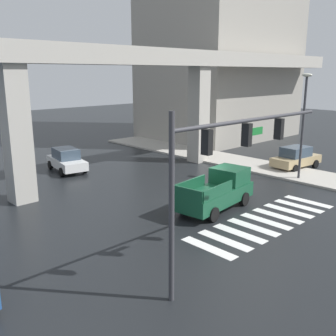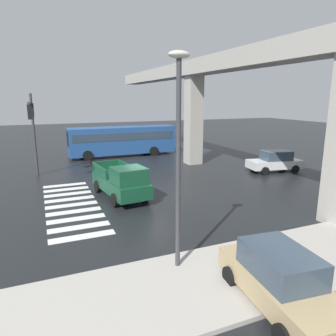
{
  "view_description": "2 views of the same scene",
  "coord_description": "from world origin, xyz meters",
  "px_view_note": "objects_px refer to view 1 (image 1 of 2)",
  "views": [
    {
      "loc": [
        -16.08,
        -14.39,
        7.29
      ],
      "look_at": [
        0.15,
        2.74,
        1.42
      ],
      "focal_mm": 41.22,
      "sensor_mm": 36.0,
      "label": 1
    },
    {
      "loc": [
        17.21,
        -5.94,
        5.83
      ],
      "look_at": [
        -0.1,
        1.31,
        1.6
      ],
      "focal_mm": 33.05,
      "sensor_mm": 36.0,
      "label": 2
    }
  ],
  "objects_px": {
    "sedan_tan": "(296,158)",
    "street_lamp_near_corner": "(304,114)",
    "sedan_white": "(66,160)",
    "traffic_signal_mast": "(227,153)",
    "pickup_truck": "(218,191)"
  },
  "relations": [
    {
      "from": "sedan_tan",
      "to": "street_lamp_near_corner",
      "type": "bearing_deg",
      "value": -147.72
    },
    {
      "from": "sedan_white",
      "to": "street_lamp_near_corner",
      "type": "bearing_deg",
      "value": -52.2
    },
    {
      "from": "sedan_white",
      "to": "traffic_signal_mast",
      "type": "xyz_separation_m",
      "value": [
        -3.49,
        -17.84,
        3.7
      ]
    },
    {
      "from": "sedan_tan",
      "to": "street_lamp_near_corner",
      "type": "distance_m",
      "value": 5.07
    },
    {
      "from": "sedan_tan",
      "to": "street_lamp_near_corner",
      "type": "height_order",
      "value": "street_lamp_near_corner"
    },
    {
      "from": "traffic_signal_mast",
      "to": "street_lamp_near_corner",
      "type": "xyz_separation_m",
      "value": [
        13.9,
        4.42,
        0.0
      ]
    },
    {
      "from": "pickup_truck",
      "to": "street_lamp_near_corner",
      "type": "xyz_separation_m",
      "value": [
        8.51,
        -0.22,
        3.57
      ]
    },
    {
      "from": "pickup_truck",
      "to": "sedan_white",
      "type": "bearing_deg",
      "value": 98.2
    },
    {
      "from": "sedan_tan",
      "to": "traffic_signal_mast",
      "type": "xyz_separation_m",
      "value": [
        -16.82,
        -6.26,
        3.7
      ]
    },
    {
      "from": "pickup_truck",
      "to": "traffic_signal_mast",
      "type": "height_order",
      "value": "traffic_signal_mast"
    },
    {
      "from": "sedan_tan",
      "to": "pickup_truck",
      "type": "bearing_deg",
      "value": -171.91
    },
    {
      "from": "pickup_truck",
      "to": "sedan_white",
      "type": "relative_size",
      "value": 1.17
    },
    {
      "from": "sedan_tan",
      "to": "street_lamp_near_corner",
      "type": "relative_size",
      "value": 0.62
    },
    {
      "from": "traffic_signal_mast",
      "to": "street_lamp_near_corner",
      "type": "relative_size",
      "value": 1.2
    },
    {
      "from": "traffic_signal_mast",
      "to": "sedan_tan",
      "type": "bearing_deg",
      "value": 20.42
    }
  ]
}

